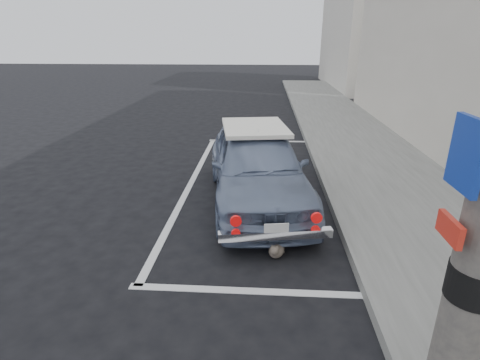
% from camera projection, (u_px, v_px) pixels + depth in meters
% --- Properties ---
extents(ground, '(80.00, 80.00, 0.00)m').
position_uv_depth(ground, '(216.00, 266.00, 4.99)').
color(ground, black).
rests_on(ground, ground).
extents(sidewalk, '(2.80, 40.00, 0.15)m').
position_uv_depth(sidewalk, '(409.00, 205.00, 6.63)').
color(sidewalk, '#63635E').
rests_on(sidewalk, ground).
extents(building_far, '(3.50, 10.00, 8.00)m').
position_uv_depth(building_far, '(365.00, 17.00, 21.83)').
color(building_far, beige).
rests_on(building_far, ground).
extents(pline_rear, '(3.00, 0.12, 0.01)m').
position_uv_depth(pline_rear, '(252.00, 291.00, 4.49)').
color(pline_rear, silver).
rests_on(pline_rear, ground).
extents(pline_front, '(3.00, 0.12, 0.01)m').
position_uv_depth(pline_front, '(260.00, 141.00, 11.02)').
color(pline_front, silver).
rests_on(pline_front, ground).
extents(pline_side, '(0.12, 7.00, 0.01)m').
position_uv_depth(pline_side, '(191.00, 183.00, 7.84)').
color(pline_side, silver).
rests_on(pline_side, ground).
extents(retro_coupe, '(2.22, 4.25, 1.38)m').
position_uv_depth(retro_coupe, '(257.00, 165.00, 6.75)').
color(retro_coupe, gray).
rests_on(retro_coupe, ground).
extents(cat, '(0.29, 0.47, 0.26)m').
position_uv_depth(cat, '(276.00, 249.00, 5.17)').
color(cat, brown).
rests_on(cat, ground).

